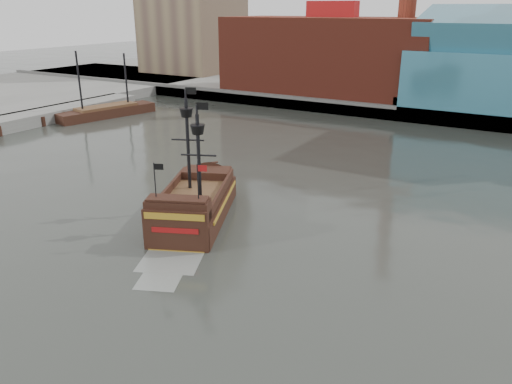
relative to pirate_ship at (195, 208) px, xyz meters
The scene contains 6 objects.
ground 13.11m from the pirate_ship, 45.72° to the right, with size 400.00×400.00×0.00m, color #2B2E29.
promenade_far 83.15m from the pirate_ship, 83.71° to the left, with size 220.00×60.00×2.00m, color slate.
seawall 53.93m from the pirate_ship, 80.27° to the left, with size 220.00×1.00×2.60m, color #4C4C49.
pier 53.07m from the pirate_ship, 157.10° to the left, with size 6.00×40.00×2.00m, color slate.
pirate_ship is the anchor object (origin of this frame).
docked_vessel 51.72m from the pirate_ship, 145.11° to the left, with size 8.37×18.81×12.48m.
Camera 1 is at (17.83, -25.04, 18.88)m, focal length 35.00 mm.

